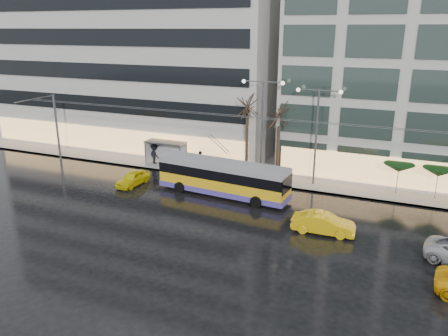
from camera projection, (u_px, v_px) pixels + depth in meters
The scene contains 18 objects.
ground at pixel (190, 219), 32.59m from camera, with size 140.00×140.00×0.00m, color black.
sidewalk at pixel (270, 168), 44.13m from camera, with size 80.00×10.00×0.15m, color gray.
kerb at pixel (254, 183), 39.78m from camera, with size 80.00×0.10×0.15m, color slate.
building_left at pixel (140, 49), 51.69m from camera, with size 34.00×14.00×22.00m, color #AFADA8.
trolleybus at pixel (223, 179), 36.78m from camera, with size 11.60×4.90×5.30m.
catenary at pixel (240, 141), 37.88m from camera, with size 42.24×5.12×7.00m.
bus_shelter at pixel (163, 147), 44.44m from camera, with size 4.20×1.60×2.51m.
street_lamp_near at pixel (262, 116), 39.50m from camera, with size 3.96×0.36×9.03m.
street_lamp_far at pixel (317, 123), 37.76m from camera, with size 3.96×0.36×8.53m.
tree_a at pixel (247, 102), 39.89m from camera, with size 3.20×3.20×8.40m.
tree_b at pixel (279, 112), 39.18m from camera, with size 3.20×3.20×7.70m.
parasol_a at pixel (399, 168), 36.38m from camera, with size 2.50×2.50×2.65m.
parasol_b at pixel (438, 172), 35.28m from camera, with size 2.50×2.50×2.65m.
taxi_a at pixel (133, 178), 39.40m from camera, with size 1.52×3.77×1.28m, color yellow.
taxi_b at pixel (323, 223), 30.16m from camera, with size 1.51×4.33×1.43m, color yellow.
pedestrian_a at pixel (169, 155), 43.16m from camera, with size 1.28×1.29×2.19m.
pedestrian_b at pixel (200, 160), 43.38m from camera, with size 1.12×1.10×1.82m.
pedestrian_c at pixel (154, 153), 44.95m from camera, with size 1.44×1.17×2.11m.
Camera 1 is at (13.82, -26.56, 13.65)m, focal length 35.00 mm.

